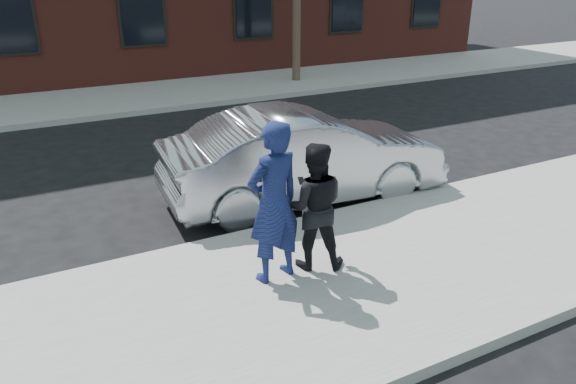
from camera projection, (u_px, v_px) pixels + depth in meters
ground at (393, 263)px, 7.67m from camera, size 100.00×100.00×0.00m
near_sidewalk at (405, 266)px, 7.43m from camera, size 50.00×3.50×0.15m
near_curb at (333, 216)px, 8.90m from camera, size 50.00×0.10×0.15m
far_sidewalk at (161, 95)px, 16.82m from camera, size 50.00×3.50×0.15m
far_curb at (179, 108)px, 15.35m from camera, size 50.00×0.10×0.15m
silver_sedan at (305, 156)px, 9.39m from camera, size 4.87×2.03×1.57m
man_hoodie at (274, 203)px, 6.67m from camera, size 0.82×0.62×2.02m
man_peacoat at (314, 206)px, 7.02m from camera, size 1.01×0.93×1.66m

